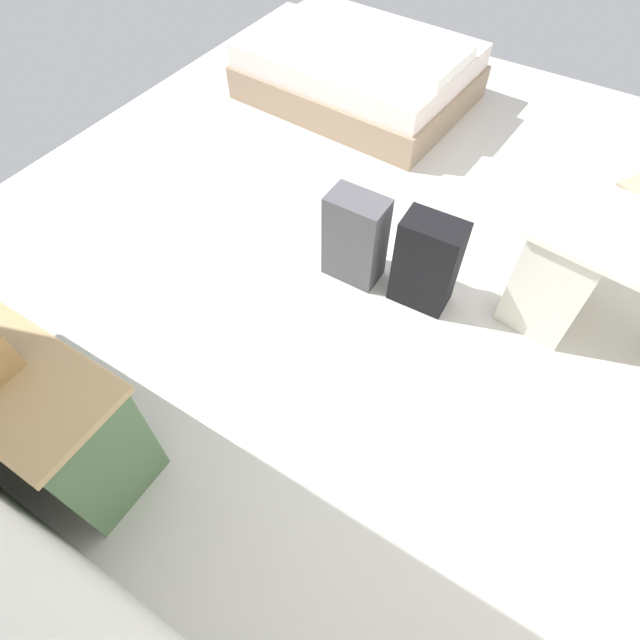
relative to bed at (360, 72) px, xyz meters
The scene contains 4 objects.
ground_plane 2.10m from the bed, 128.19° to the left, with size 6.07×6.07×0.00m, color beige.
bed is the anchor object (origin of this frame).
suitcase_black 2.42m from the bed, 128.62° to the left, with size 0.36×0.22×0.63m, color black.
suitcase_spare_grey 2.20m from the bed, 118.43° to the left, with size 0.36×0.22×0.62m, color #4C4C51.
Camera 1 is at (-0.81, 2.39, 2.54)m, focal length 28.81 mm.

